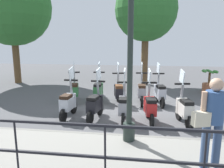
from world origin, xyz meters
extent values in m
plane|color=#4C4C4F|center=(0.00, 0.00, 0.00)|extent=(28.00, 28.00, 0.00)
cube|color=gray|center=(-3.20, 0.00, 0.07)|extent=(2.20, 20.00, 0.15)
cube|color=slate|center=(-2.15, 0.00, 0.07)|extent=(0.10, 20.00, 0.15)
cube|color=black|center=(-4.20, 0.00, 1.20)|extent=(0.04, 16.00, 0.04)
cube|color=black|center=(-4.20, 0.00, 0.73)|extent=(0.04, 16.00, 0.04)
cylinder|color=black|center=(-4.20, -1.33, 0.68)|extent=(0.03, 0.03, 1.05)
cylinder|color=black|center=(-4.20, 0.00, 0.68)|extent=(0.03, 0.03, 1.05)
cylinder|color=black|center=(-4.20, 1.33, 0.68)|extent=(0.03, 0.03, 1.05)
cylinder|color=#232D28|center=(-2.40, -0.23, 0.35)|extent=(0.26, 0.26, 0.40)
cylinder|color=#232D28|center=(-2.40, -0.23, 2.12)|extent=(0.12, 0.12, 3.94)
cylinder|color=#384C70|center=(-3.22, -1.81, 0.56)|extent=(0.14, 0.14, 0.82)
cylinder|color=#384C70|center=(-3.29, -1.60, 0.56)|extent=(0.14, 0.14, 0.82)
cylinder|color=#335184|center=(-3.26, -1.71, 1.25)|extent=(0.40, 0.40, 0.55)
sphere|color=tan|center=(-3.26, -1.71, 1.63)|extent=(0.22, 0.22, 0.22)
cylinder|color=tan|center=(-3.31, -1.52, 1.26)|extent=(0.09, 0.09, 0.52)
cube|color=beige|center=(-3.38, -1.47, 1.07)|extent=(0.21, 0.31, 0.24)
cylinder|color=brown|center=(4.35, 6.43, 1.29)|extent=(0.36, 0.36, 2.57)
sphere|color=#2D6B2D|center=(4.35, 6.43, 4.13)|extent=(4.15, 4.15, 4.15)
cylinder|color=brown|center=(4.88, -0.63, 1.34)|extent=(0.36, 0.36, 2.69)
sphere|color=#2D6B2D|center=(4.88, -0.63, 3.90)|extent=(3.22, 3.22, 3.22)
cylinder|color=#9E5B3D|center=(3.15, -3.50, 0.23)|extent=(0.56, 0.56, 0.45)
cylinder|color=brown|center=(3.15, -3.50, 0.70)|extent=(0.10, 0.10, 0.50)
ellipsoid|color=#387A33|center=(3.40, -3.50, 1.00)|extent=(0.56, 0.16, 0.10)
ellipsoid|color=#387A33|center=(2.90, -3.50, 1.00)|extent=(0.56, 0.16, 0.10)
ellipsoid|color=#387A33|center=(3.15, -3.25, 1.00)|extent=(0.56, 0.16, 0.10)
ellipsoid|color=#387A33|center=(3.15, -3.75, 1.00)|extent=(0.56, 0.16, 0.10)
ellipsoid|color=#387A33|center=(3.33, -3.32, 1.00)|extent=(0.56, 0.16, 0.10)
ellipsoid|color=#387A33|center=(2.97, -3.68, 1.00)|extent=(0.56, 0.16, 0.10)
cylinder|color=black|center=(-0.51, -1.62, 0.20)|extent=(0.41, 0.15, 0.40)
cylinder|color=black|center=(-1.32, -1.76, 0.20)|extent=(0.41, 0.15, 0.40)
cube|color=beige|center=(-1.00, -1.70, 0.48)|extent=(0.64, 0.38, 0.36)
cube|color=beige|center=(-0.71, -1.65, 0.50)|extent=(0.17, 0.32, 0.44)
cube|color=black|center=(-1.07, -1.71, 0.71)|extent=(0.44, 0.32, 0.10)
cylinder|color=gray|center=(-0.65, -1.64, 0.85)|extent=(0.19, 0.10, 0.55)
cube|color=black|center=(-0.65, -1.64, 1.13)|extent=(0.13, 0.44, 0.05)
cube|color=silver|center=(-0.59, -1.63, 1.33)|extent=(0.39, 0.09, 0.42)
cylinder|color=black|center=(-0.45, -0.70, 0.20)|extent=(0.41, 0.12, 0.40)
cylinder|color=black|center=(-1.27, -0.79, 0.20)|extent=(0.41, 0.12, 0.40)
cube|color=#B21E1E|center=(-0.94, -0.75, 0.48)|extent=(0.63, 0.34, 0.36)
cube|color=#B21E1E|center=(-0.66, -0.72, 0.50)|extent=(0.15, 0.31, 0.44)
cube|color=black|center=(-1.01, -0.76, 0.71)|extent=(0.43, 0.30, 0.10)
cylinder|color=gray|center=(-0.60, -0.72, 0.85)|extent=(0.19, 0.09, 0.55)
cube|color=black|center=(-0.60, -0.72, 1.13)|extent=(0.11, 0.44, 0.05)
cube|color=silver|center=(-0.54, -0.71, 1.33)|extent=(0.39, 0.07, 0.42)
cylinder|color=black|center=(-0.49, 0.02, 0.20)|extent=(0.40, 0.09, 0.40)
cylinder|color=black|center=(-1.32, -0.01, 0.20)|extent=(0.40, 0.09, 0.40)
cube|color=gray|center=(-0.99, 0.00, 0.48)|extent=(0.61, 0.30, 0.36)
cube|color=gray|center=(-0.70, 0.01, 0.50)|extent=(0.13, 0.30, 0.44)
cube|color=black|center=(-1.06, 0.00, 0.71)|extent=(0.41, 0.27, 0.10)
cylinder|color=gray|center=(-0.64, 0.01, 0.85)|extent=(0.19, 0.08, 0.55)
cube|color=black|center=(-0.64, 0.01, 1.13)|extent=(0.08, 0.44, 0.05)
cube|color=silver|center=(-0.58, 0.02, 1.33)|extent=(0.39, 0.04, 0.42)
cylinder|color=black|center=(-0.43, 0.80, 0.20)|extent=(0.41, 0.14, 0.40)
cylinder|color=black|center=(-1.25, 0.93, 0.20)|extent=(0.41, 0.14, 0.40)
cube|color=black|center=(-0.92, 0.88, 0.48)|extent=(0.64, 0.37, 0.36)
cube|color=black|center=(-0.63, 0.83, 0.50)|extent=(0.17, 0.32, 0.44)
cube|color=black|center=(-0.99, 0.89, 0.71)|extent=(0.44, 0.32, 0.10)
cylinder|color=gray|center=(-0.57, 0.82, 0.85)|extent=(0.19, 0.10, 0.55)
cube|color=black|center=(-0.57, 0.82, 1.13)|extent=(0.13, 0.44, 0.05)
cube|color=silver|center=(-0.51, 0.81, 1.33)|extent=(0.39, 0.09, 0.42)
cylinder|color=black|center=(-0.36, 1.69, 0.20)|extent=(0.40, 0.11, 0.40)
cylinder|color=black|center=(-1.19, 1.74, 0.20)|extent=(0.40, 0.11, 0.40)
cube|color=#B7BCC6|center=(-0.86, 1.72, 0.48)|extent=(0.62, 0.32, 0.36)
cube|color=#B7BCC6|center=(-0.57, 1.70, 0.50)|extent=(0.14, 0.31, 0.44)
cube|color=black|center=(-0.93, 1.72, 0.71)|extent=(0.42, 0.29, 0.10)
cylinder|color=gray|center=(-0.51, 1.70, 0.85)|extent=(0.19, 0.08, 0.55)
cube|color=black|center=(-0.51, 1.70, 1.13)|extent=(0.09, 0.44, 0.05)
cube|color=silver|center=(-0.45, 1.69, 1.33)|extent=(0.39, 0.06, 0.42)
cylinder|color=black|center=(1.41, -1.08, 0.20)|extent=(0.41, 0.15, 0.40)
cylinder|color=black|center=(0.59, -1.23, 0.20)|extent=(0.41, 0.15, 0.40)
cube|color=#B7BCC6|center=(0.92, -1.17, 0.48)|extent=(0.64, 0.38, 0.36)
cube|color=#B7BCC6|center=(1.20, -1.12, 0.50)|extent=(0.17, 0.32, 0.44)
cube|color=black|center=(0.85, -1.19, 0.71)|extent=(0.44, 0.33, 0.10)
cylinder|color=gray|center=(1.26, -1.11, 0.85)|extent=(0.19, 0.10, 0.55)
cube|color=black|center=(1.26, -1.11, 1.13)|extent=(0.14, 0.44, 0.05)
cube|color=silver|center=(1.32, -1.10, 1.33)|extent=(0.39, 0.10, 0.42)
cylinder|color=black|center=(1.48, -0.48, 0.20)|extent=(0.40, 0.10, 0.40)
cylinder|color=black|center=(0.65, -0.52, 0.20)|extent=(0.40, 0.10, 0.40)
cube|color=gray|center=(0.98, -0.51, 0.48)|extent=(0.61, 0.30, 0.36)
cube|color=gray|center=(1.27, -0.49, 0.50)|extent=(0.13, 0.30, 0.44)
cube|color=black|center=(0.91, -0.51, 0.71)|extent=(0.41, 0.28, 0.10)
cylinder|color=gray|center=(1.33, -0.49, 0.85)|extent=(0.19, 0.08, 0.55)
cube|color=black|center=(1.33, -0.49, 1.13)|extent=(0.08, 0.44, 0.05)
cube|color=silver|center=(1.39, -0.49, 1.33)|extent=(0.39, 0.05, 0.42)
cylinder|color=black|center=(1.30, 0.43, 0.20)|extent=(0.41, 0.15, 0.40)
cylinder|color=black|center=(0.48, 0.27, 0.20)|extent=(0.41, 0.15, 0.40)
cube|color=black|center=(0.81, 0.33, 0.48)|extent=(0.64, 0.39, 0.36)
cube|color=black|center=(1.09, 0.38, 0.50)|extent=(0.17, 0.32, 0.44)
cube|color=#4C2D19|center=(0.74, 0.32, 0.71)|extent=(0.44, 0.33, 0.10)
cylinder|color=gray|center=(1.15, 0.40, 0.85)|extent=(0.19, 0.10, 0.55)
cube|color=black|center=(1.15, 0.40, 1.13)|extent=(0.14, 0.44, 0.05)
cube|color=silver|center=(1.21, 0.41, 1.33)|extent=(0.39, 0.10, 0.42)
cylinder|color=black|center=(1.47, 1.17, 0.20)|extent=(0.40, 0.10, 0.40)
cylinder|color=black|center=(0.64, 1.13, 0.20)|extent=(0.40, 0.10, 0.40)
cube|color=#2D6B38|center=(0.97, 1.14, 0.48)|extent=(0.61, 0.31, 0.36)
cube|color=#2D6B38|center=(1.26, 1.16, 0.50)|extent=(0.13, 0.31, 0.44)
cube|color=black|center=(0.90, 1.14, 0.71)|extent=(0.41, 0.28, 0.10)
cylinder|color=gray|center=(1.32, 1.16, 0.85)|extent=(0.19, 0.08, 0.55)
cube|color=black|center=(1.32, 1.16, 1.13)|extent=(0.08, 0.44, 0.05)
cube|color=silver|center=(1.38, 1.16, 1.33)|extent=(0.39, 0.05, 0.42)
cylinder|color=black|center=(1.31, 2.16, 0.20)|extent=(0.41, 0.19, 0.40)
cylinder|color=black|center=(0.51, 1.94, 0.20)|extent=(0.41, 0.19, 0.40)
cube|color=#2D6B38|center=(0.83, 2.03, 0.48)|extent=(0.65, 0.43, 0.36)
cube|color=#2D6B38|center=(1.11, 2.10, 0.50)|extent=(0.20, 0.32, 0.44)
cube|color=black|center=(0.76, 2.01, 0.71)|extent=(0.46, 0.36, 0.10)
cylinder|color=gray|center=(1.17, 2.12, 0.85)|extent=(0.19, 0.12, 0.55)
cube|color=black|center=(1.17, 2.12, 1.13)|extent=(0.18, 0.44, 0.05)
cube|color=silver|center=(1.22, 2.14, 1.33)|extent=(0.38, 0.13, 0.42)
camera|label=1|loc=(-6.97, -0.47, 2.34)|focal=35.00mm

